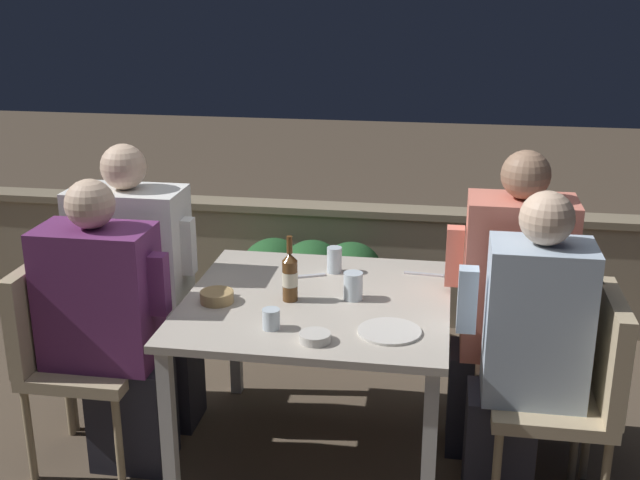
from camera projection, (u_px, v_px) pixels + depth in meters
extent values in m
plane|color=brown|center=(317.00, 453.00, 3.39)|extent=(16.00, 16.00, 0.00)
cube|color=gray|center=(358.00, 266.00, 4.64)|extent=(9.00, 0.14, 0.64)
cube|color=gray|center=(359.00, 210.00, 4.53)|extent=(9.00, 0.18, 0.04)
cube|color=#BCB2A3|center=(317.00, 302.00, 3.17)|extent=(1.04, 1.03, 0.03)
cube|color=silver|center=(169.00, 433.00, 2.92)|extent=(0.05, 0.05, 0.68)
cube|color=silver|center=(429.00, 457.00, 2.78)|extent=(0.05, 0.05, 0.68)
cube|color=silver|center=(235.00, 327.00, 3.79)|extent=(0.05, 0.05, 0.68)
cube|color=silver|center=(436.00, 341.00, 3.65)|extent=(0.05, 0.05, 0.68)
cube|color=brown|center=(311.00, 321.00, 4.34)|extent=(0.76, 0.36, 0.28)
ellipsoid|color=#235628|center=(272.00, 270.00, 4.28)|extent=(0.34, 0.47, 0.33)
ellipsoid|color=#235628|center=(311.00, 272.00, 4.25)|extent=(0.34, 0.47, 0.33)
ellipsoid|color=#235628|center=(350.00, 274.00, 4.22)|extent=(0.34, 0.47, 0.33)
cube|color=tan|center=(89.00, 365.00, 3.23)|extent=(0.43, 0.43, 0.05)
cube|color=tan|center=(38.00, 311.00, 3.19)|extent=(0.06, 0.43, 0.40)
cylinder|color=#9E8966|center=(29.00, 435.00, 3.16)|extent=(0.03, 0.03, 0.40)
cylinder|color=#9E8966|center=(119.00, 444.00, 3.10)|extent=(0.03, 0.03, 0.40)
cylinder|color=#9E8966|center=(72.00, 389.00, 3.51)|extent=(0.03, 0.03, 0.40)
cylinder|color=#9E8966|center=(153.00, 396.00, 3.45)|extent=(0.03, 0.03, 0.40)
cube|color=#282833|center=(133.00, 413.00, 3.27)|extent=(0.31, 0.23, 0.45)
cube|color=#6B2D66|center=(99.00, 296.00, 3.12)|extent=(0.44, 0.26, 0.56)
cube|color=#6B2D66|center=(159.00, 284.00, 3.07)|extent=(0.07, 0.07, 0.24)
sphere|color=beige|center=(90.00, 204.00, 3.01)|extent=(0.19, 0.19, 0.19)
cube|color=tan|center=(122.00, 330.00, 3.55)|extent=(0.43, 0.43, 0.05)
cube|color=tan|center=(76.00, 280.00, 3.50)|extent=(0.06, 0.43, 0.40)
cylinder|color=#9E8966|center=(68.00, 393.00, 3.47)|extent=(0.03, 0.03, 0.40)
cylinder|color=#9E8966|center=(150.00, 400.00, 3.42)|extent=(0.03, 0.03, 0.40)
cylinder|color=#9E8966|center=(104.00, 355.00, 3.82)|extent=(0.03, 0.03, 0.40)
cylinder|color=#9E8966|center=(178.00, 361.00, 3.76)|extent=(0.03, 0.03, 0.40)
cube|color=#282833|center=(161.00, 374.00, 3.58)|extent=(0.33, 0.23, 0.45)
cube|color=white|center=(131.00, 260.00, 3.43)|extent=(0.48, 0.26, 0.63)
cube|color=white|center=(186.00, 246.00, 3.37)|extent=(0.07, 0.07, 0.24)
sphere|color=beige|center=(123.00, 167.00, 3.30)|extent=(0.19, 0.19, 0.19)
cube|color=tan|center=(549.00, 402.00, 2.95)|extent=(0.43, 0.43, 0.05)
cube|color=tan|center=(610.00, 351.00, 2.85)|extent=(0.06, 0.43, 0.40)
cylinder|color=#9E8966|center=(496.00, 480.00, 2.88)|extent=(0.03, 0.03, 0.40)
cylinder|color=#9E8966|center=(492.00, 425.00, 3.23)|extent=(0.03, 0.03, 0.40)
cylinder|color=#9E8966|center=(587.00, 433.00, 3.17)|extent=(0.03, 0.03, 0.40)
cube|color=#282833|center=(498.00, 446.00, 3.04)|extent=(0.25, 0.23, 0.45)
cube|color=silver|center=(537.00, 322.00, 2.86)|extent=(0.36, 0.26, 0.59)
cube|color=silver|center=(467.00, 300.00, 2.88)|extent=(0.07, 0.07, 0.24)
sphere|color=beige|center=(547.00, 218.00, 2.74)|extent=(0.19, 0.19, 0.19)
cube|color=tan|center=(528.00, 359.00, 3.28)|extent=(0.43, 0.43, 0.05)
cube|color=tan|center=(582.00, 311.00, 3.18)|extent=(0.06, 0.43, 0.40)
cylinder|color=#9E8966|center=(479.00, 428.00, 3.21)|extent=(0.03, 0.03, 0.40)
cylinder|color=#9E8966|center=(576.00, 436.00, 3.15)|extent=(0.03, 0.03, 0.40)
cylinder|color=#9E8966|center=(477.00, 383.00, 3.56)|extent=(0.03, 0.03, 0.40)
cylinder|color=#9E8966|center=(564.00, 390.00, 3.50)|extent=(0.03, 0.03, 0.40)
cube|color=#282833|center=(483.00, 399.00, 3.37)|extent=(0.29, 0.23, 0.45)
cube|color=#E07A66|center=(517.00, 278.00, 3.18)|extent=(0.42, 0.26, 0.65)
cube|color=#E07A66|center=(455.00, 256.00, 3.20)|extent=(0.07, 0.07, 0.24)
sphere|color=#99755B|center=(526.00, 175.00, 3.05)|extent=(0.19, 0.19, 0.19)
cylinder|color=brown|center=(290.00, 281.00, 3.13)|extent=(0.06, 0.06, 0.16)
cylinder|color=beige|center=(290.00, 279.00, 3.13)|extent=(0.06, 0.06, 0.06)
cone|color=brown|center=(290.00, 257.00, 3.10)|extent=(0.06, 0.06, 0.03)
cylinder|color=brown|center=(290.00, 245.00, 3.08)|extent=(0.02, 0.02, 0.07)
cylinder|color=silver|center=(389.00, 331.00, 2.87)|extent=(0.23, 0.23, 0.01)
cylinder|color=tan|center=(217.00, 297.00, 3.13)|extent=(0.13, 0.13, 0.04)
torus|color=tan|center=(217.00, 292.00, 3.12)|extent=(0.13, 0.13, 0.01)
cylinder|color=beige|center=(315.00, 337.00, 2.80)|extent=(0.11, 0.11, 0.03)
torus|color=beige|center=(315.00, 334.00, 2.79)|extent=(0.11, 0.11, 0.01)
cylinder|color=silver|center=(271.00, 319.00, 2.89)|extent=(0.07, 0.07, 0.08)
cylinder|color=silver|center=(334.00, 260.00, 3.43)|extent=(0.06, 0.06, 0.11)
cylinder|color=silver|center=(353.00, 286.00, 3.15)|extent=(0.08, 0.08, 0.11)
cube|color=silver|center=(306.00, 276.00, 3.39)|extent=(0.16, 0.09, 0.01)
cube|color=silver|center=(424.00, 274.00, 3.42)|extent=(0.17, 0.03, 0.01)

